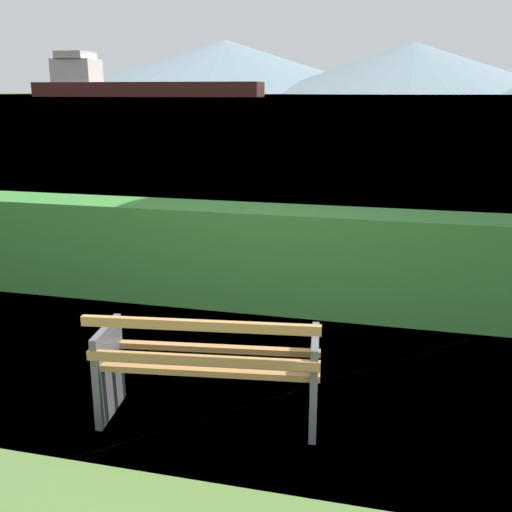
% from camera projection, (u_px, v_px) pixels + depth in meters
% --- Properties ---
extents(ground_plane, '(1400.00, 1400.00, 0.00)m').
position_uv_depth(ground_plane, '(211.00, 417.00, 4.34)').
color(ground_plane, '#4C6B33').
extents(water_surface, '(620.00, 620.00, 0.00)m').
position_uv_depth(water_surface, '(410.00, 96.00, 293.45)').
color(water_surface, slate).
rests_on(water_surface, ground_plane).
extents(park_bench, '(1.61, 0.77, 0.87)m').
position_uv_depth(park_bench, '(208.00, 367.00, 4.17)').
color(park_bench, '#A0703F').
rests_on(park_bench, ground_plane).
extents(hedge_row, '(12.78, 0.66, 1.08)m').
position_uv_depth(hedge_row, '(280.00, 258.00, 6.44)').
color(hedge_row, '#387A33').
rests_on(hedge_row, ground_plane).
extents(cargo_ship_large, '(94.75, 18.04, 17.76)m').
position_uv_depth(cargo_ship_large, '(129.00, 84.00, 243.10)').
color(cargo_ship_large, '#471E19').
rests_on(cargo_ship_large, water_surface).
extents(distant_hills, '(770.97, 415.18, 52.03)m').
position_uv_depth(distant_hills, '(449.00, 66.00, 534.84)').
color(distant_hills, slate).
rests_on(distant_hills, ground_plane).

